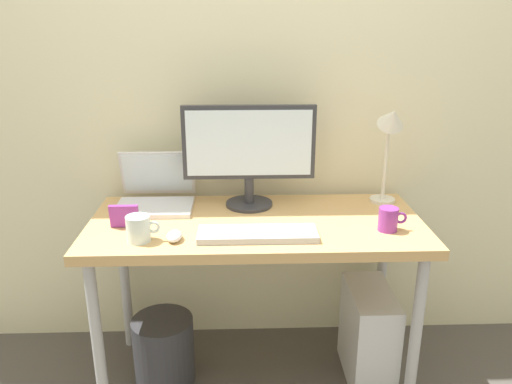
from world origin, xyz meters
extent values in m
plane|color=#4C4742|center=(0.00, 0.00, 0.00)|extent=(6.00, 6.00, 0.00)
cube|color=beige|center=(0.00, 0.36, 1.30)|extent=(4.40, 0.04, 2.60)
cube|color=tan|center=(0.00, 0.00, 0.72)|extent=(1.33, 0.61, 0.04)
cylinder|color=#B2B2B7|center=(-0.60, -0.24, 0.35)|extent=(0.04, 0.04, 0.70)
cylinder|color=#B2B2B7|center=(0.60, -0.24, 0.35)|extent=(0.04, 0.04, 0.70)
cylinder|color=#B2B2B7|center=(-0.60, 0.24, 0.35)|extent=(0.04, 0.04, 0.70)
cylinder|color=#B2B2B7|center=(0.60, 0.24, 0.35)|extent=(0.04, 0.04, 0.70)
cylinder|color=#333338|center=(-0.02, 0.17, 0.74)|extent=(0.20, 0.20, 0.01)
cylinder|color=#333338|center=(-0.02, 0.17, 0.81)|extent=(0.04, 0.04, 0.11)
cube|color=#333338|center=(-0.02, 0.17, 1.02)|extent=(0.55, 0.03, 0.31)
cube|color=white|center=(-0.02, 0.16, 1.02)|extent=(0.52, 0.01, 0.27)
cube|color=silver|center=(-0.42, 0.13, 0.75)|extent=(0.32, 0.22, 0.02)
cube|color=silver|center=(-0.42, 0.27, 0.86)|extent=(0.32, 0.07, 0.21)
cube|color=white|center=(-0.42, 0.26, 0.86)|extent=(0.30, 0.06, 0.18)
cylinder|color=silver|center=(0.56, 0.20, 0.74)|extent=(0.11, 0.11, 0.01)
cylinder|color=silver|center=(0.56, 0.20, 0.92)|extent=(0.02, 0.02, 0.34)
cone|color=silver|center=(0.56, 0.16, 1.12)|extent=(0.11, 0.14, 0.13)
cube|color=#B2B2B7|center=(0.00, -0.16, 0.75)|extent=(0.44, 0.14, 0.02)
ellipsoid|color=silver|center=(-0.30, -0.18, 0.75)|extent=(0.06, 0.09, 0.03)
cylinder|color=purple|center=(0.50, -0.12, 0.78)|extent=(0.07, 0.07, 0.09)
torus|color=purple|center=(0.55, -0.12, 0.79)|extent=(0.05, 0.01, 0.05)
cylinder|color=silver|center=(-0.43, -0.18, 0.79)|extent=(0.09, 0.09, 0.10)
torus|color=silver|center=(-0.37, -0.18, 0.79)|extent=(0.05, 0.01, 0.05)
cube|color=purple|center=(-0.51, -0.06, 0.79)|extent=(0.11, 0.03, 0.09)
cube|color=silver|center=(0.48, -0.03, 0.21)|extent=(0.18, 0.36, 0.42)
cylinder|color=#333338|center=(-0.40, -0.02, 0.15)|extent=(0.26, 0.26, 0.30)
camera|label=1|loc=(-0.06, -1.87, 1.50)|focal=35.43mm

